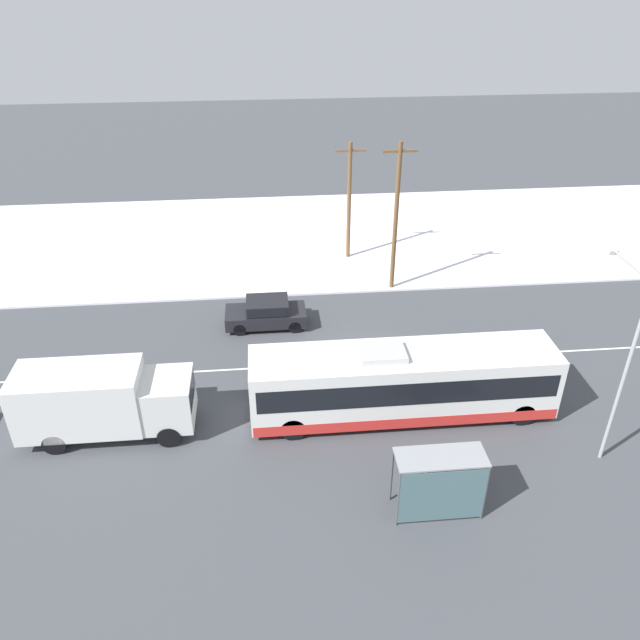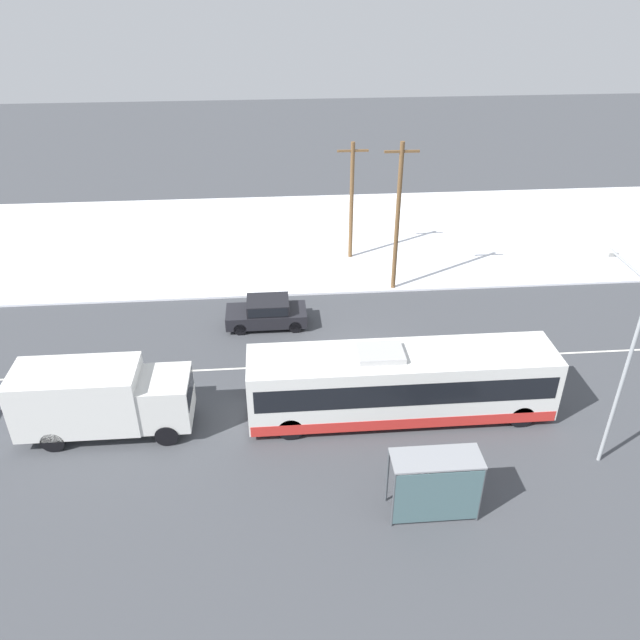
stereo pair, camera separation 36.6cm
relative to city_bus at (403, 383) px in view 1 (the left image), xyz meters
The scene contains 11 objects.
ground_plane 4.21m from the city_bus, 104.43° to the left, with size 120.00×120.00×0.00m, color #424449.
snow_lot 18.64m from the city_bus, 93.01° to the left, with size 80.00×15.95×0.12m.
lane_marking_center 4.21m from the city_bus, 104.43° to the left, with size 60.00×0.12×0.00m.
city_bus is the anchor object (origin of this frame).
box_truck 11.83m from the city_bus, behind, with size 6.65×2.30×2.95m.
sedan_car 9.28m from the city_bus, 125.28° to the left, with size 4.05×1.80×1.47m.
pedestrian_at_stop 3.89m from the city_bus, 88.46° to the right, with size 0.60×0.26×1.65m.
bus_shelter 5.47m from the city_bus, 88.86° to the right, with size 2.98×1.20×2.40m.
streetlamp 8.18m from the city_bus, 20.91° to the right, with size 0.36×3.10×7.56m.
utility_pole_roadside 11.41m from the city_bus, 80.82° to the left, with size 1.80×0.24×8.32m.
utility_pole_snowlot 15.38m from the city_bus, 90.55° to the left, with size 1.80×0.24×7.21m.
Camera 1 is at (-4.28, -23.63, 16.52)m, focal length 35.00 mm.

